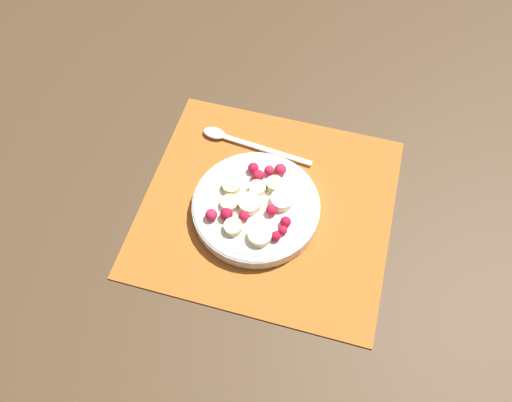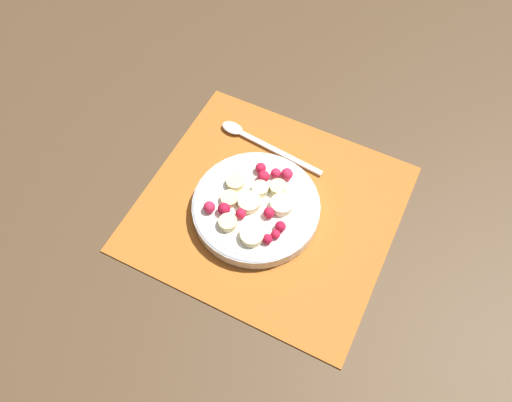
# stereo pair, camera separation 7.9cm
# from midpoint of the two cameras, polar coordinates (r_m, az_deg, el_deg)

# --- Properties ---
(ground_plane) EXTENTS (3.00, 3.00, 0.00)m
(ground_plane) POSITION_cam_midpoint_polar(r_m,az_deg,el_deg) (0.82, 4.17, -1.08)
(ground_plane) COLOR #4C3823
(placemat) EXTENTS (0.40, 0.38, 0.01)m
(placemat) POSITION_cam_midpoint_polar(r_m,az_deg,el_deg) (0.82, 4.19, -0.98)
(placemat) COLOR #B26023
(placemat) RESTS_ON ground_plane
(fruit_bowl) EXTENTS (0.21, 0.21, 0.04)m
(fruit_bowl) POSITION_cam_midpoint_polar(r_m,az_deg,el_deg) (0.80, 2.80, -0.83)
(fruit_bowl) COLOR silver
(fruit_bowl) RESTS_ON placemat
(spoon) EXTENTS (0.20, 0.04, 0.01)m
(spoon) POSITION_cam_midpoint_polar(r_m,az_deg,el_deg) (0.89, 2.10, 6.99)
(spoon) COLOR silver
(spoon) RESTS_ON placemat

